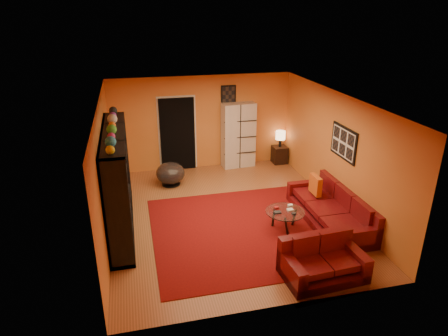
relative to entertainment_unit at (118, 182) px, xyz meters
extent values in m
plane|color=brown|center=(2.27, 0.00, -1.05)|extent=(6.00, 6.00, 0.00)
plane|color=white|center=(2.27, 0.00, 1.55)|extent=(6.00, 6.00, 0.00)
plane|color=orange|center=(2.27, 3.00, 0.25)|extent=(6.00, 0.00, 6.00)
plane|color=orange|center=(2.27, -3.00, 0.25)|extent=(6.00, 0.00, 6.00)
plane|color=orange|center=(-0.23, 0.00, 0.25)|extent=(0.00, 6.00, 6.00)
plane|color=orange|center=(4.78, 0.00, 0.25)|extent=(0.00, 6.00, 6.00)
cube|color=#5C0A0B|center=(2.38, -0.70, -1.04)|extent=(3.60, 3.60, 0.01)
cube|color=black|center=(1.57, 2.96, -0.03)|extent=(0.95, 0.10, 2.04)
cube|color=black|center=(4.75, -0.30, 0.55)|extent=(0.03, 1.00, 0.70)
cube|color=black|center=(3.02, 2.98, 1.00)|extent=(0.42, 0.03, 0.52)
cube|color=black|center=(0.00, 0.00, 0.00)|extent=(0.45, 3.00, 2.10)
imported|color=black|center=(0.05, -0.10, -0.04)|extent=(1.00, 0.13, 0.58)
cube|color=#550B10|center=(4.32, -0.79, -0.89)|extent=(1.01, 2.45, 0.32)
cube|color=#550B10|center=(4.73, -0.79, -0.62)|extent=(0.19, 2.44, 0.85)
cube|color=#550B10|center=(4.32, -1.92, -0.74)|extent=(1.00, 0.18, 0.62)
cube|color=#550B10|center=(4.33, 0.34, -0.74)|extent=(1.00, 0.18, 0.62)
cube|color=#550B10|center=(4.28, -1.49, -0.58)|extent=(0.78, 0.68, 0.12)
cube|color=#550B10|center=(4.29, -0.79, -0.58)|extent=(0.78, 0.68, 0.12)
cube|color=#550B10|center=(4.29, -0.10, -0.58)|extent=(0.78, 0.68, 0.12)
cube|color=#550B10|center=(3.33, -2.50, -0.89)|extent=(1.42, 0.91, 0.32)
cube|color=#550B10|center=(3.30, -2.18, -0.62)|extent=(1.38, 0.27, 0.85)
cube|color=#550B10|center=(3.92, -2.46, -0.74)|extent=(0.23, 0.83, 0.62)
cube|color=#550B10|center=(2.73, -2.54, -0.74)|extent=(0.23, 0.83, 0.62)
cube|color=#550B10|center=(3.58, -2.52, -0.58)|extent=(0.52, 0.63, 0.12)
cube|color=#550B10|center=(3.08, -2.56, -0.58)|extent=(0.52, 0.63, 0.12)
cube|color=#D45617|center=(4.22, -0.23, -0.42)|extent=(0.12, 0.42, 0.42)
cylinder|color=silver|center=(3.28, -0.85, -0.65)|extent=(0.81, 0.81, 0.02)
cylinder|color=black|center=(3.52, -0.78, -0.85)|extent=(0.05, 0.05, 0.38)
cylinder|color=black|center=(3.10, -0.67, -0.85)|extent=(0.05, 0.05, 0.38)
cylinder|color=black|center=(3.22, -1.09, -0.85)|extent=(0.05, 0.05, 0.38)
cube|color=silver|center=(3.27, 2.80, -0.13)|extent=(0.96, 0.49, 1.84)
cylinder|color=black|center=(1.23, 1.91, -1.03)|extent=(0.44, 0.44, 0.03)
cylinder|color=black|center=(1.23, 1.91, -0.95)|extent=(0.06, 0.06, 0.15)
ellipsoid|color=#423A3A|center=(1.23, 1.91, -0.72)|extent=(0.74, 0.74, 0.55)
cube|color=black|center=(4.53, 2.75, -0.80)|extent=(0.40, 0.40, 0.50)
cylinder|color=black|center=(4.53, 2.75, -0.44)|extent=(0.08, 0.08, 0.23)
cylinder|color=#FFCB8C|center=(4.53, 2.75, -0.20)|extent=(0.28, 0.28, 0.24)
camera|label=1|loc=(0.38, -7.59, 3.28)|focal=32.00mm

